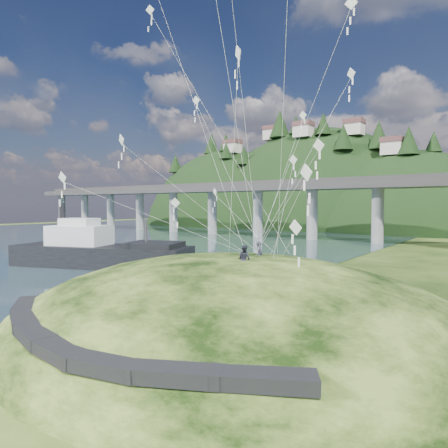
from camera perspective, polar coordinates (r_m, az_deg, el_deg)
The scene contains 10 objects.
ground at distance 33.10m, azimuth -12.11°, elevation -12.41°, with size 320.00×320.00×0.00m, color black.
water at distance 109.09m, azimuth -25.46°, elevation -2.00°, with size 240.00×240.00×0.00m, color #304B58.
grass_hill at distance 29.87m, azimuth 1.69°, elevation -17.06°, with size 36.00×32.00×13.00m.
footpath at distance 21.11m, azimuth -18.85°, elevation -15.48°, with size 22.29×5.84×0.83m.
bridge at distance 104.19m, azimuth 7.50°, elevation 3.37°, with size 160.00×11.00×15.00m.
far_ridge at distance 159.21m, azimuth 11.15°, elevation -3.04°, with size 153.00×70.00×94.50m.
work_barge at distance 58.05m, azimuth -17.49°, elevation -3.70°, with size 25.91×15.12×8.78m.
wooden_dock at distance 43.64m, azimuth -10.78°, elevation -8.14°, with size 12.90×4.75×0.91m.
kite_flyers at distance 27.63m, azimuth 3.69°, elevation -2.84°, with size 1.57×3.75×1.97m.
kite_swarm at distance 27.88m, azimuth 1.73°, elevation 17.53°, with size 17.79×16.01×20.82m.
Camera 1 is at (24.01, -21.08, 8.66)m, focal length 32.00 mm.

